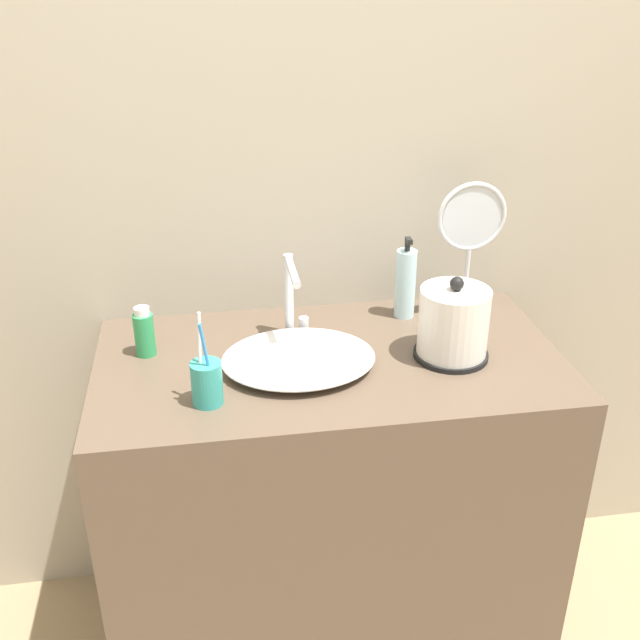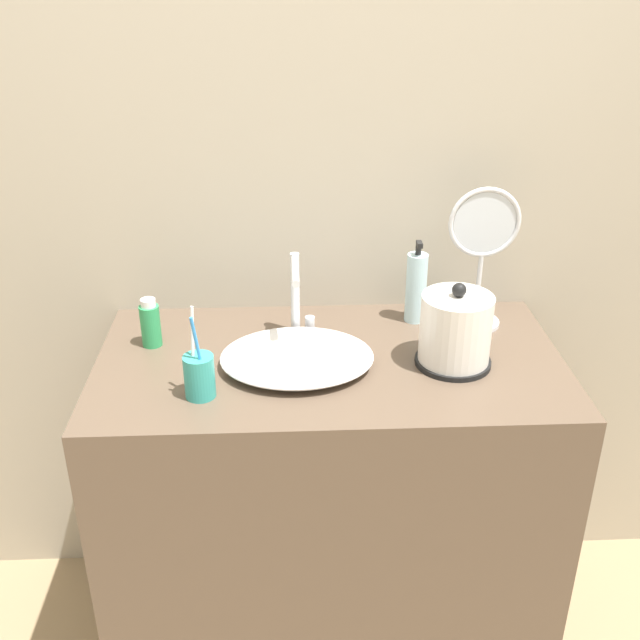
% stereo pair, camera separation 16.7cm
% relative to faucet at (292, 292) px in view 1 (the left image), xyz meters
% --- Properties ---
extents(wall_back, '(6.00, 0.04, 2.60)m').
position_rel_faucet_xyz_m(wall_back, '(0.07, 0.19, 0.33)').
color(wall_back, '#ADA38E').
rests_on(wall_back, ground_plane).
extents(vanity_counter, '(1.07, 0.57, 0.85)m').
position_rel_faucet_xyz_m(vanity_counter, '(0.07, -0.11, -0.55)').
color(vanity_counter, brown).
rests_on(vanity_counter, ground_plane).
extents(sink_basin, '(0.35, 0.28, 0.05)m').
position_rel_faucet_xyz_m(sink_basin, '(-0.00, -0.14, -0.10)').
color(sink_basin, white).
rests_on(sink_basin, vanity_counter).
extents(faucet, '(0.06, 0.17, 0.21)m').
position_rel_faucet_xyz_m(faucet, '(0.00, 0.00, 0.00)').
color(faucet, silver).
rests_on(faucet, vanity_counter).
extents(electric_kettle, '(0.17, 0.17, 0.20)m').
position_rel_faucet_xyz_m(electric_kettle, '(0.35, -0.15, -0.04)').
color(electric_kettle, black).
rests_on(electric_kettle, vanity_counter).
extents(toothbrush_cup, '(0.06, 0.06, 0.20)m').
position_rel_faucet_xyz_m(toothbrush_cup, '(-0.21, -0.26, -0.07)').
color(toothbrush_cup, teal).
rests_on(toothbrush_cup, vanity_counter).
extents(lotion_bottle, '(0.05, 0.05, 0.21)m').
position_rel_faucet_xyz_m(lotion_bottle, '(0.30, 0.07, -0.03)').
color(lotion_bottle, silver).
rests_on(lotion_bottle, vanity_counter).
extents(shampoo_bottle, '(0.05, 0.05, 0.12)m').
position_rel_faucet_xyz_m(shampoo_bottle, '(-0.35, -0.03, -0.06)').
color(shampoo_bottle, '#2D9956').
rests_on(shampoo_bottle, vanity_counter).
extents(vanity_mirror, '(0.17, 0.12, 0.35)m').
position_rel_faucet_xyz_m(vanity_mirror, '(0.45, 0.05, 0.08)').
color(vanity_mirror, silver).
rests_on(vanity_mirror, vanity_counter).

